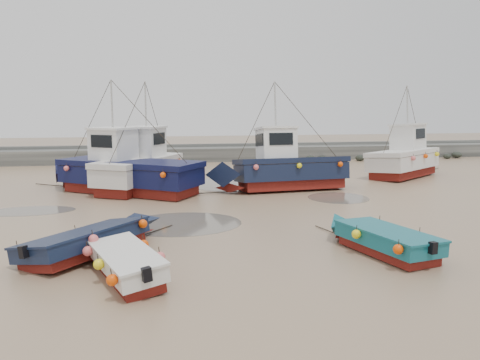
% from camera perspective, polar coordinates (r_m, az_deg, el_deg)
% --- Properties ---
extents(ground, '(120.00, 120.00, 0.00)m').
position_cam_1_polar(ground, '(20.59, 1.22, -4.48)').
color(ground, '#967B59').
rests_on(ground, ground).
extents(seawall, '(60.00, 4.92, 1.50)m').
position_cam_1_polar(seawall, '(42.02, -4.82, 3.16)').
color(seawall, slate).
rests_on(seawall, ground).
extents(puddle_a, '(4.96, 4.96, 0.01)m').
position_cam_1_polar(puddle_a, '(19.50, -7.10, -5.29)').
color(puddle_a, '#5E564A').
rests_on(puddle_a, ground).
extents(puddle_b, '(3.22, 3.22, 0.01)m').
position_cam_1_polar(puddle_b, '(25.34, 11.89, -2.14)').
color(puddle_b, '#5E564A').
rests_on(puddle_b, ground).
extents(puddle_c, '(4.19, 4.19, 0.01)m').
position_cam_1_polar(puddle_c, '(23.77, -24.38, -3.46)').
color(puddle_c, '#5E564A').
rests_on(puddle_c, ground).
extents(puddle_d, '(5.79, 5.79, 0.01)m').
position_cam_1_polar(puddle_d, '(29.41, -0.94, -0.45)').
color(puddle_d, '#5E564A').
rests_on(puddle_d, ground).
extents(dinghy_0, '(2.58, 5.53, 1.43)m').
position_cam_1_polar(dinghy_0, '(13.81, -13.93, -9.06)').
color(dinghy_0, maroon).
rests_on(dinghy_0, ground).
extents(dinghy_1, '(4.96, 5.60, 1.43)m').
position_cam_1_polar(dinghy_1, '(16.12, -17.20, -6.67)').
color(dinghy_1, maroon).
rests_on(dinghy_1, ground).
extents(dinghy_2, '(2.68, 5.74, 1.43)m').
position_cam_1_polar(dinghy_2, '(16.22, 16.60, -6.49)').
color(dinghy_2, maroon).
rests_on(dinghy_2, ground).
extents(cabin_boat_0, '(10.10, 7.56, 6.22)m').
position_cam_1_polar(cabin_boat_0, '(27.05, -14.32, 1.25)').
color(cabin_boat_0, maroon).
rests_on(cabin_boat_0, ground).
extents(cabin_boat_1, '(5.87, 9.51, 6.22)m').
position_cam_1_polar(cabin_boat_1, '(28.38, -11.55, 1.76)').
color(cabin_boat_1, maroon).
rests_on(cabin_boat_1, ground).
extents(cabin_boat_2, '(9.60, 3.16, 6.22)m').
position_cam_1_polar(cabin_boat_2, '(26.99, 5.14, 1.59)').
color(cabin_boat_2, maroon).
rests_on(cabin_boat_2, ground).
extents(cabin_boat_3, '(8.27, 6.38, 6.22)m').
position_cam_1_polar(cabin_boat_3, '(34.55, 19.81, 2.70)').
color(cabin_boat_3, maroon).
rests_on(cabin_boat_3, ground).
extents(person, '(0.71, 0.63, 1.62)m').
position_cam_1_polar(person, '(25.35, -6.95, -2.02)').
color(person, '#181932').
rests_on(person, ground).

